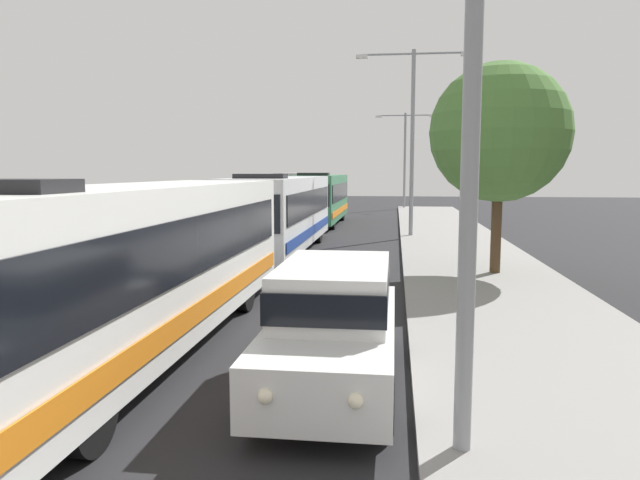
{
  "coord_description": "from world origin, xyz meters",
  "views": [
    {
      "loc": [
        3.3,
        1.81,
        3.3
      ],
      "look_at": [
        1.49,
        15.96,
        1.62
      ],
      "focal_mm": 32.9,
      "sensor_mm": 36.0,
      "label": 1
    }
  ],
  "objects_px": {
    "white_suv": "(334,320)",
    "streetlamp_near": "(474,22)",
    "bus_middle": "(320,197)",
    "streetlamp_mid": "(413,125)",
    "bus_lead": "(136,261)",
    "roadside_tree": "(500,133)",
    "streetlamp_far": "(405,150)",
    "box_truck_oncoming": "(294,191)",
    "bus_second_in_line": "(281,211)"
  },
  "relations": [
    {
      "from": "bus_middle",
      "to": "streetlamp_near",
      "type": "bearing_deg",
      "value": -79.67
    },
    {
      "from": "bus_lead",
      "to": "roadside_tree",
      "type": "height_order",
      "value": "roadside_tree"
    },
    {
      "from": "bus_middle",
      "to": "streetlamp_far",
      "type": "relative_size",
      "value": 1.3
    },
    {
      "from": "bus_middle",
      "to": "box_truck_oncoming",
      "type": "relative_size",
      "value": 1.34
    },
    {
      "from": "streetlamp_near",
      "to": "streetlamp_mid",
      "type": "bearing_deg",
      "value": 90.0
    },
    {
      "from": "streetlamp_far",
      "to": "streetlamp_near",
      "type": "bearing_deg",
      "value": -90.0
    },
    {
      "from": "box_truck_oncoming",
      "to": "streetlamp_near",
      "type": "xyz_separation_m",
      "value": [
        8.7,
        -39.13,
        3.15
      ]
    },
    {
      "from": "bus_second_in_line",
      "to": "white_suv",
      "type": "xyz_separation_m",
      "value": [
        3.7,
        -14.64,
        -0.66
      ]
    },
    {
      "from": "white_suv",
      "to": "streetlamp_far",
      "type": "relative_size",
      "value": 0.63
    },
    {
      "from": "streetlamp_near",
      "to": "roadside_tree",
      "type": "distance_m",
      "value": 12.33
    },
    {
      "from": "bus_lead",
      "to": "bus_middle",
      "type": "xyz_separation_m",
      "value": [
        -0.0,
        26.27,
        -0.0
      ]
    },
    {
      "from": "bus_lead",
      "to": "box_truck_oncoming",
      "type": "xyz_separation_m",
      "value": [
        -3.3,
        35.77,
        0.02
      ]
    },
    {
      "from": "bus_middle",
      "to": "streetlamp_mid",
      "type": "height_order",
      "value": "streetlamp_mid"
    },
    {
      "from": "streetlamp_mid",
      "to": "streetlamp_far",
      "type": "xyz_separation_m",
      "value": [
        0.0,
        22.69,
        -0.45
      ]
    },
    {
      "from": "white_suv",
      "to": "roadside_tree",
      "type": "relative_size",
      "value": 0.79
    },
    {
      "from": "bus_second_in_line",
      "to": "streetlamp_far",
      "type": "relative_size",
      "value": 1.47
    },
    {
      "from": "bus_second_in_line",
      "to": "streetlamp_near",
      "type": "bearing_deg",
      "value": -72.23
    },
    {
      "from": "bus_middle",
      "to": "bus_second_in_line",
      "type": "bearing_deg",
      "value": -90.0
    },
    {
      "from": "bus_middle",
      "to": "white_suv",
      "type": "relative_size",
      "value": 2.07
    },
    {
      "from": "white_suv",
      "to": "bus_lead",
      "type": "bearing_deg",
      "value": 162.63
    },
    {
      "from": "roadside_tree",
      "to": "white_suv",
      "type": "bearing_deg",
      "value": -112.18
    },
    {
      "from": "white_suv",
      "to": "roadside_tree",
      "type": "bearing_deg",
      "value": 67.82
    },
    {
      "from": "roadside_tree",
      "to": "streetlamp_far",
      "type": "bearing_deg",
      "value": 94.01
    },
    {
      "from": "bus_second_in_line",
      "to": "streetlamp_near",
      "type": "relative_size",
      "value": 1.57
    },
    {
      "from": "streetlamp_near",
      "to": "roadside_tree",
      "type": "height_order",
      "value": "streetlamp_near"
    },
    {
      "from": "bus_second_in_line",
      "to": "streetlamp_mid",
      "type": "relative_size",
      "value": 1.33
    },
    {
      "from": "bus_lead",
      "to": "white_suv",
      "type": "height_order",
      "value": "bus_lead"
    },
    {
      "from": "streetlamp_near",
      "to": "streetlamp_far",
      "type": "distance_m",
      "value": 45.37
    },
    {
      "from": "streetlamp_mid",
      "to": "roadside_tree",
      "type": "distance_m",
      "value": 10.9
    },
    {
      "from": "streetlamp_mid",
      "to": "roadside_tree",
      "type": "xyz_separation_m",
      "value": [
        2.34,
        -10.59,
        -1.09
      ]
    },
    {
      "from": "roadside_tree",
      "to": "bus_middle",
      "type": "bearing_deg",
      "value": 113.81
    },
    {
      "from": "bus_middle",
      "to": "bus_lead",
      "type": "bearing_deg",
      "value": -90.0
    },
    {
      "from": "white_suv",
      "to": "roadside_tree",
      "type": "distance_m",
      "value": 11.23
    },
    {
      "from": "bus_middle",
      "to": "roadside_tree",
      "type": "xyz_separation_m",
      "value": [
        7.73,
        -17.52,
        2.77
      ]
    },
    {
      "from": "bus_lead",
      "to": "box_truck_oncoming",
      "type": "relative_size",
      "value": 1.56
    },
    {
      "from": "bus_second_in_line",
      "to": "bus_middle",
      "type": "bearing_deg",
      "value": 90.0
    },
    {
      "from": "bus_lead",
      "to": "streetlamp_mid",
      "type": "xyz_separation_m",
      "value": [
        5.4,
        19.33,
        3.86
      ]
    },
    {
      "from": "box_truck_oncoming",
      "to": "streetlamp_mid",
      "type": "distance_m",
      "value": 18.99
    },
    {
      "from": "white_suv",
      "to": "streetlamp_near",
      "type": "xyz_separation_m",
      "value": [
        1.7,
        -2.2,
        3.82
      ]
    },
    {
      "from": "box_truck_oncoming",
      "to": "streetlamp_far",
      "type": "xyz_separation_m",
      "value": [
        8.7,
        6.25,
        3.38
      ]
    },
    {
      "from": "white_suv",
      "to": "streetlamp_far",
      "type": "distance_m",
      "value": 43.4
    },
    {
      "from": "streetlamp_far",
      "to": "bus_lead",
      "type": "bearing_deg",
      "value": -97.32
    },
    {
      "from": "bus_lead",
      "to": "white_suv",
      "type": "relative_size",
      "value": 2.41
    },
    {
      "from": "box_truck_oncoming",
      "to": "roadside_tree",
      "type": "bearing_deg",
      "value": -67.79
    },
    {
      "from": "box_truck_oncoming",
      "to": "streetlamp_mid",
      "type": "xyz_separation_m",
      "value": [
        8.7,
        -16.44,
        3.84
      ]
    },
    {
      "from": "bus_lead",
      "to": "white_suv",
      "type": "bearing_deg",
      "value": -17.37
    },
    {
      "from": "white_suv",
      "to": "streetlamp_near",
      "type": "height_order",
      "value": "streetlamp_near"
    },
    {
      "from": "streetlamp_mid",
      "to": "white_suv",
      "type": "bearing_deg",
      "value": -94.74
    },
    {
      "from": "box_truck_oncoming",
      "to": "bus_lead",
      "type": "bearing_deg",
      "value": -84.73
    },
    {
      "from": "bus_middle",
      "to": "streetlamp_mid",
      "type": "bearing_deg",
      "value": -52.11
    }
  ]
}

